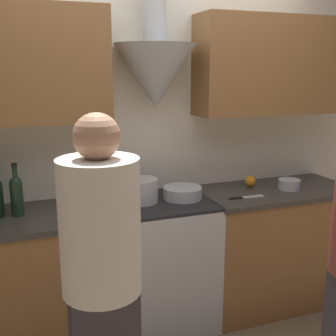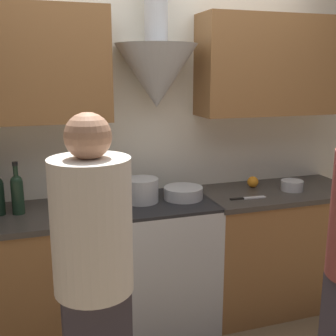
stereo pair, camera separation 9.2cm
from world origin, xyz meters
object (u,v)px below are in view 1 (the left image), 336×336
Objects in this scene: stock_pot at (141,190)px; orange_fruit at (250,181)px; wine_bottle_9 at (16,194)px; mixing_bowl at (182,193)px; stove_range at (163,262)px; person_foreground_left at (102,285)px; saucepan at (289,184)px.

stock_pot is 0.89m from orange_fruit.
mixing_bowl is at bearing -1.03° from wine_bottle_9.
wine_bottle_9 is 1.08m from mixing_bowl.
orange_fruit reaches higher than stove_range.
stove_range is at bearing -177.77° from mixing_bowl.
person_foreground_left reaches higher than wine_bottle_9.
person_foreground_left reaches higher than stock_pot.
stock_pot is 0.84× the size of mixing_bowl.
stock_pot is at bearing 176.20° from saucepan.
stock_pot is 0.29m from mixing_bowl.
wine_bottle_9 is at bearing 179.95° from stock_pot.
stock_pot is at bearing -174.25° from orange_fruit.
person_foreground_left reaches higher than stove_range.
mixing_bowl is (1.07, -0.02, -0.10)m from wine_bottle_9.
wine_bottle_9 is 1.06m from person_foreground_left.
mixing_bowl reaches higher than stove_range.
orange_fruit is 0.52× the size of saucepan.
wine_bottle_9 is 1.44× the size of stock_pot.
wine_bottle_9 is at bearing 178.46° from stove_range.
stove_range is at bearing -171.31° from orange_fruit.
orange_fruit is at bearing 5.75° from stock_pot.
saucepan is 0.10× the size of person_foreground_left.
mixing_bowl is 0.61m from orange_fruit.
stove_range is at bearing 57.87° from person_foreground_left.
stock_pot reaches higher than stove_range.
person_foreground_left is (-0.46, -1.00, -0.10)m from stock_pot.
mixing_bowl is at bearing -169.76° from orange_fruit.
saucepan is at bearing 30.13° from person_foreground_left.
saucepan is (0.83, -0.06, -0.00)m from mixing_bowl.
stock_pot is (-0.15, 0.02, 0.53)m from stove_range.
stove_range is 5.63× the size of saucepan.
orange_fruit is at bearing 3.04° from wine_bottle_9.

